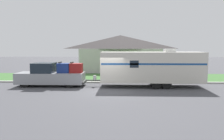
% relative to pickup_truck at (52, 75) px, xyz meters
% --- Properties ---
extents(ground_plane, '(120.00, 120.00, 0.00)m').
position_rel_pickup_truck_xyz_m(ground_plane, '(4.91, -2.00, -0.92)').
color(ground_plane, '#47474C').
extents(curb_strip, '(80.00, 0.30, 0.14)m').
position_rel_pickup_truck_xyz_m(curb_strip, '(4.91, 1.75, -0.85)').
color(curb_strip, beige).
rests_on(curb_strip, ground_plane).
extents(lawn_strip, '(80.00, 7.00, 0.03)m').
position_rel_pickup_truck_xyz_m(lawn_strip, '(4.91, 5.40, -0.90)').
color(lawn_strip, '#3D6B33').
rests_on(lawn_strip, ground_plane).
extents(house_across_street, '(11.55, 6.53, 5.00)m').
position_rel_pickup_truck_xyz_m(house_across_street, '(5.93, 12.37, 1.68)').
color(house_across_street, '#B2B2A8').
rests_on(house_across_street, ground_plane).
extents(pickup_truck, '(5.80, 1.97, 2.08)m').
position_rel_pickup_truck_xyz_m(pickup_truck, '(0.00, 0.00, 0.00)').
color(pickup_truck, black).
rests_on(pickup_truck, ground_plane).
extents(travel_trailer, '(9.71, 2.49, 3.21)m').
position_rel_pickup_truck_xyz_m(travel_trailer, '(8.53, -0.00, 0.77)').
color(travel_trailer, black).
rests_on(travel_trailer, ground_plane).
extents(mailbox, '(0.48, 0.20, 1.36)m').
position_rel_pickup_truck_xyz_m(mailbox, '(-1.77, 2.87, 0.13)').
color(mailbox, brown).
rests_on(mailbox, ground_plane).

